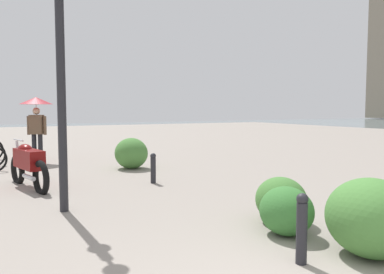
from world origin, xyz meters
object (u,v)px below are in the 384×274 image
(bollard_mid, at_px, (153,167))
(lamppost, at_px, (60,54))
(pedestrian, at_px, (36,111))
(motorcycle, at_px, (28,164))
(bollard_near, at_px, (302,227))

(bollard_mid, bearing_deg, lamppost, 125.14)
(bollard_mid, bearing_deg, pedestrian, 21.88)
(lamppost, height_order, motorcycle, lamppost)
(pedestrian, distance_m, bollard_near, 10.02)
(motorcycle, bearing_deg, lamppost, -171.36)
(lamppost, bearing_deg, bollard_mid, -54.86)
(pedestrian, bearing_deg, lamppost, 177.85)
(lamppost, distance_m, motorcycle, 3.10)
(lamppost, bearing_deg, motorcycle, 8.64)
(pedestrian, relative_size, bollard_near, 2.60)
(lamppost, distance_m, bollard_mid, 3.46)
(lamppost, xyz_separation_m, bollard_mid, (1.54, -2.19, -2.19))
(pedestrian, relative_size, bollard_mid, 2.98)
(bollard_near, xyz_separation_m, bollard_mid, (4.96, -0.26, -0.05))
(lamppost, bearing_deg, bollard_near, -150.64)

